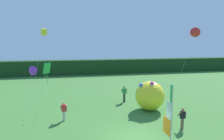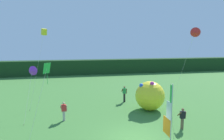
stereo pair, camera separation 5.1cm
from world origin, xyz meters
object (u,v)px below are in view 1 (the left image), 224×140
inflatable_balloon (150,96)px  kite_green_diamond_1 (46,73)px  banner_flag (169,117)px  kite_purple_delta_2 (32,71)px  person_far_left (64,111)px  person_mid_field (182,118)px  kite_red_delta_0 (195,33)px  person_near_banner (124,93)px  kite_yellow_box_3 (44,32)px

inflatable_balloon → kite_green_diamond_1: (-8.73, -3.72, 3.02)m
banner_flag → kite_purple_delta_2: size_ratio=0.94×
banner_flag → person_far_left: size_ratio=2.54×
person_mid_field → kite_purple_delta_2: size_ratio=0.37×
kite_red_delta_0 → kite_green_diamond_1: 12.64m
banner_flag → person_near_banner: bearing=91.4°
inflatable_balloon → kite_red_delta_0: size_ratio=0.37×
kite_green_diamond_1 → person_mid_field: bearing=-4.1°
inflatable_balloon → kite_red_delta_0: (3.39, -1.41, 5.77)m
person_far_left → kite_red_delta_0: size_ratio=0.21×
inflatable_balloon → kite_purple_delta_2: size_ratio=0.67×
person_mid_field → kite_green_diamond_1: kite_green_diamond_1 is taller
banner_flag → person_far_left: 8.46m
kite_yellow_box_3 → person_mid_field: bearing=-36.9°
person_far_left → inflatable_balloon: (7.83, 1.09, 0.54)m
inflatable_balloon → kite_yellow_box_3: 11.83m
kite_purple_delta_2 → kite_yellow_box_3: 4.08m
person_mid_field → kite_purple_delta_2: kite_purple_delta_2 is taller
person_far_left → banner_flag: bearing=-40.8°
kite_green_diamond_1 → kite_yellow_box_3: size_ratio=0.66×
person_near_banner → person_far_left: (-6.12, -3.98, -0.08)m
person_mid_field → inflatable_balloon: bearing=99.9°
kite_yellow_box_3 → kite_purple_delta_2: bearing=-114.9°
inflatable_balloon → person_far_left: bearing=-172.1°
banner_flag → kite_yellow_box_3: bearing=129.3°
person_near_banner → kite_red_delta_0: (5.09, -4.30, 6.22)m
person_far_left → kite_purple_delta_2: (-2.74, 2.57, 2.97)m
kite_yellow_box_3 → inflatable_balloon: bearing=-19.6°
person_mid_field → kite_purple_delta_2: bearing=152.6°
person_near_banner → kite_yellow_box_3: size_ratio=0.22×
kite_purple_delta_2 → kite_yellow_box_3: (0.91, 1.96, 3.46)m
banner_flag → kite_red_delta_0: 8.80m
person_near_banner → inflatable_balloon: bearing=-59.5°
kite_green_diamond_1 → kite_purple_delta_2: (-1.83, 5.20, -0.59)m
person_mid_field → inflatable_balloon: (-0.77, 4.40, 0.53)m
person_near_banner → kite_purple_delta_2: kite_purple_delta_2 is taller
kite_red_delta_0 → kite_purple_delta_2: size_ratio=1.79×
kite_green_diamond_1 → banner_flag: bearing=-21.5°
person_mid_field → kite_yellow_box_3: kite_yellow_box_3 is taller
person_mid_field → kite_red_delta_0: kite_red_delta_0 is taller
inflatable_balloon → banner_flag: bearing=-102.6°
person_far_left → kite_yellow_box_3: (-1.84, 4.53, 6.44)m
inflatable_balloon → kite_purple_delta_2: (-10.57, 1.48, 2.43)m
banner_flag → kite_red_delta_0: (4.86, 5.16, 5.23)m
person_far_left → kite_purple_delta_2: 4.80m
person_far_left → person_mid_field: bearing=-21.0°
person_near_banner → inflatable_balloon: inflatable_balloon is taller
banner_flag → person_far_left: (-6.36, 5.48, -1.08)m
person_mid_field → kite_green_diamond_1: (-9.50, 0.68, 3.56)m
kite_red_delta_0 → kite_purple_delta_2: bearing=168.3°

